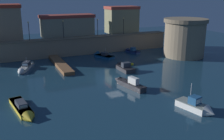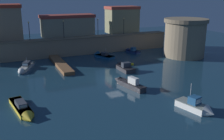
{
  "view_description": "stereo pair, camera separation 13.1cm",
  "coord_description": "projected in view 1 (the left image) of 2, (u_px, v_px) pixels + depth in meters",
  "views": [
    {
      "loc": [
        -16.39,
        -35.83,
        13.4
      ],
      "look_at": [
        0.0,
        1.2,
        1.33
      ],
      "focal_mm": 41.25,
      "sensor_mm": 36.0,
      "label": 1
    },
    {
      "loc": [
        -16.27,
        -35.88,
        13.4
      ],
      "look_at": [
        0.0,
        1.2,
        1.33
      ],
      "focal_mm": 41.25,
      "sensor_mm": 36.0,
      "label": 2
    }
  ],
  "objects": [
    {
      "name": "moored_boat_1",
      "position": [
        101.0,
        55.0,
        56.51
      ],
      "size": [
        4.0,
        5.85,
        2.82
      ],
      "rotation": [
        0.0,
        0.0,
        2.0
      ],
      "color": "#195689",
      "rests_on": "ground"
    },
    {
      "name": "quay_lamp_3",
      "position": [
        124.0,
        23.0,
        61.73
      ],
      "size": [
        0.32,
        0.32,
        3.91
      ],
      "color": "black",
      "rests_on": "quay_wall"
    },
    {
      "name": "moored_boat_5",
      "position": [
        197.0,
        107.0,
        30.38
      ],
      "size": [
        2.78,
        5.19,
        3.59
      ],
      "rotation": [
        0.0,
        0.0,
        -1.33
      ],
      "color": "white",
      "rests_on": "ground"
    },
    {
      "name": "mooring_buoy_0",
      "position": [
        132.0,
        65.0,
        50.34
      ],
      "size": [
        0.77,
        0.77,
        0.77
      ],
      "primitive_type": "sphere",
      "color": "yellow",
      "rests_on": "ground"
    },
    {
      "name": "moored_boat_0",
      "position": [
        128.0,
        83.0,
        38.45
      ],
      "size": [
        2.62,
        6.86,
        1.93
      ],
      "rotation": [
        0.0,
        0.0,
        1.79
      ],
      "color": "#333338",
      "rests_on": "ground"
    },
    {
      "name": "moored_boat_4",
      "position": [
        25.0,
        68.0,
        46.85
      ],
      "size": [
        4.04,
        7.32,
        2.46
      ],
      "rotation": [
        0.0,
        0.0,
        -1.96
      ],
      "color": "silver",
      "rests_on": "ground"
    },
    {
      "name": "pier_dock",
      "position": [
        60.0,
        64.0,
        49.55
      ],
      "size": [
        1.91,
        13.78,
        0.7
      ],
      "color": "brown",
      "rests_on": "ground"
    },
    {
      "name": "moored_boat_2",
      "position": [
        123.0,
        67.0,
        46.97
      ],
      "size": [
        1.96,
        5.2,
        2.1
      ],
      "rotation": [
        0.0,
        0.0,
        1.59
      ],
      "color": "#333338",
      "rests_on": "ground"
    },
    {
      "name": "old_town_backdrop",
      "position": [
        50.0,
        23.0,
        58.44
      ],
      "size": [
        38.85,
        6.12,
        7.52
      ],
      "color": "#9B7F62",
      "rests_on": "ground"
    },
    {
      "name": "quay_wall",
      "position": [
        79.0,
        46.0,
        58.6
      ],
      "size": [
        44.62,
        2.83,
        3.97
      ],
      "color": "gray",
      "rests_on": "ground"
    },
    {
      "name": "quay_lamp_1",
      "position": [
        63.0,
        26.0,
        56.04
      ],
      "size": [
        0.32,
        0.32,
        3.88
      ],
      "color": "black",
      "rests_on": "quay_wall"
    },
    {
      "name": "quay_lamp_2",
      "position": [
        98.0,
        25.0,
        59.15
      ],
      "size": [
        0.32,
        0.32,
        3.85
      ],
      "color": "black",
      "rests_on": "quay_wall"
    },
    {
      "name": "ground_plane",
      "position": [
        115.0,
        80.0,
        41.58
      ],
      "size": [
        112.87,
        112.87,
        0.0
      ],
      "primitive_type": "plane",
      "color": "#19384C"
    },
    {
      "name": "quay_lamp_0",
      "position": [
        29.0,
        28.0,
        53.22
      ],
      "size": [
        0.32,
        0.32,
        3.9
      ],
      "color": "black",
      "rests_on": "quay_wall"
    },
    {
      "name": "fortress_tower",
      "position": [
        185.0,
        37.0,
        56.08
      ],
      "size": [
        9.34,
        9.34,
        8.27
      ],
      "color": "gray",
      "rests_on": "ground"
    },
    {
      "name": "moored_boat_6",
      "position": [
        131.0,
        51.0,
        60.93
      ],
      "size": [
        2.41,
        4.79,
        2.26
      ],
      "rotation": [
        0.0,
        0.0,
        1.83
      ],
      "color": "navy",
      "rests_on": "ground"
    },
    {
      "name": "moored_boat_3",
      "position": [
        23.0,
        110.0,
        30.02
      ],
      "size": [
        2.62,
        7.43,
        1.53
      ],
      "rotation": [
        0.0,
        0.0,
        -1.41
      ],
      "color": "gold",
      "rests_on": "ground"
    }
  ]
}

